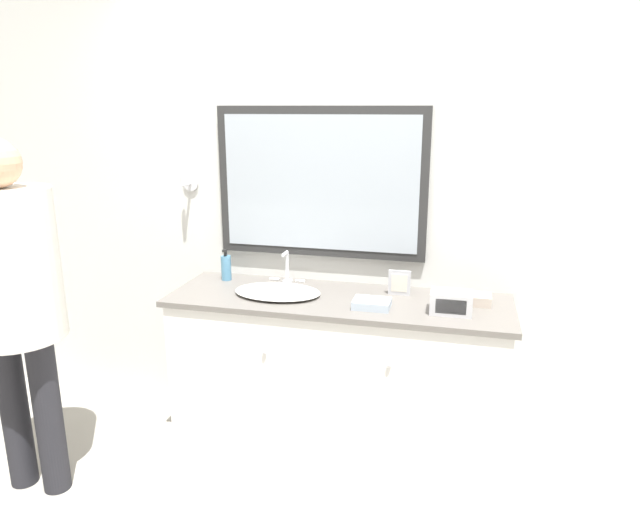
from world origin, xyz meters
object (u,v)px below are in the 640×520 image
at_px(appliance_box, 451,302).
at_px(person, 12,284).
at_px(sink_basin, 278,291).
at_px(picture_frame, 399,283).
at_px(soap_bottle, 226,267).

height_order(appliance_box, person, person).
relative_size(sink_basin, appliance_box, 2.33).
xyz_separation_m(sink_basin, picture_frame, (0.63, 0.15, 0.05)).
xyz_separation_m(appliance_box, picture_frame, (-0.28, 0.22, 0.01)).
xyz_separation_m(sink_basin, person, (-1.06, -0.68, 0.16)).
distance_m(sink_basin, soap_bottle, 0.42).
bearing_deg(soap_bottle, person, -128.49).
relative_size(appliance_box, person, 0.12).
xyz_separation_m(soap_bottle, person, (-0.68, -0.86, 0.11)).
height_order(appliance_box, picture_frame, picture_frame).
bearing_deg(picture_frame, appliance_box, -37.96).
bearing_deg(sink_basin, soap_bottle, 154.13).
xyz_separation_m(appliance_box, person, (-1.97, -0.61, 0.13)).
bearing_deg(picture_frame, person, -153.86).
bearing_deg(soap_bottle, appliance_box, -10.93).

